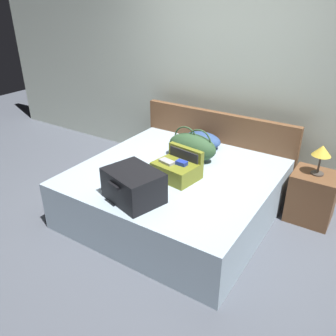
{
  "coord_description": "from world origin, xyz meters",
  "views": [
    {
      "loc": [
        1.65,
        -2.29,
        2.15
      ],
      "look_at": [
        0.0,
        0.26,
        0.61
      ],
      "focal_mm": 36.94,
      "sensor_mm": 36.0,
      "label": 1
    }
  ],
  "objects_px": {
    "bed": "(175,193)",
    "nightstand": "(312,197)",
    "hard_case_medium": "(177,168)",
    "table_lamp": "(322,152)",
    "hard_case_large": "(134,185)",
    "pillow_near_headboard": "(203,140)",
    "duffel_bag": "(192,146)"
  },
  "relations": [
    {
      "from": "hard_case_large",
      "to": "table_lamp",
      "type": "relative_size",
      "value": 1.84
    },
    {
      "from": "bed",
      "to": "duffel_bag",
      "type": "relative_size",
      "value": 3.42
    },
    {
      "from": "hard_case_medium",
      "to": "nightstand",
      "type": "height_order",
      "value": "hard_case_medium"
    },
    {
      "from": "duffel_bag",
      "to": "pillow_near_headboard",
      "type": "xyz_separation_m",
      "value": [
        -0.07,
        0.38,
        -0.07
      ]
    },
    {
      "from": "hard_case_large",
      "to": "pillow_near_headboard",
      "type": "bearing_deg",
      "value": 108.38
    },
    {
      "from": "bed",
      "to": "nightstand",
      "type": "distance_m",
      "value": 1.42
    },
    {
      "from": "hard_case_large",
      "to": "nightstand",
      "type": "xyz_separation_m",
      "value": [
        1.27,
        1.35,
        -0.39
      ]
    },
    {
      "from": "hard_case_large",
      "to": "bed",
      "type": "bearing_deg",
      "value": 104.2
    },
    {
      "from": "bed",
      "to": "duffel_bag",
      "type": "distance_m",
      "value": 0.54
    },
    {
      "from": "nightstand",
      "to": "hard_case_medium",
      "type": "bearing_deg",
      "value": -145.7
    },
    {
      "from": "pillow_near_headboard",
      "to": "duffel_bag",
      "type": "bearing_deg",
      "value": -80.12
    },
    {
      "from": "table_lamp",
      "to": "nightstand",
      "type": "bearing_deg",
      "value": 0.0
    },
    {
      "from": "nightstand",
      "to": "bed",
      "type": "bearing_deg",
      "value": -151.0
    },
    {
      "from": "duffel_bag",
      "to": "pillow_near_headboard",
      "type": "bearing_deg",
      "value": 99.88
    },
    {
      "from": "hard_case_large",
      "to": "duffel_bag",
      "type": "relative_size",
      "value": 1.02
    },
    {
      "from": "bed",
      "to": "pillow_near_headboard",
      "type": "xyz_separation_m",
      "value": [
        -0.07,
        0.73,
        0.34
      ]
    },
    {
      "from": "hard_case_medium",
      "to": "table_lamp",
      "type": "bearing_deg",
      "value": 42.88
    },
    {
      "from": "table_lamp",
      "to": "duffel_bag",
      "type": "bearing_deg",
      "value": -165.0
    },
    {
      "from": "pillow_near_headboard",
      "to": "table_lamp",
      "type": "bearing_deg",
      "value": -1.94
    },
    {
      "from": "hard_case_large",
      "to": "pillow_near_headboard",
      "type": "distance_m",
      "value": 1.39
    },
    {
      "from": "hard_case_medium",
      "to": "pillow_near_headboard",
      "type": "bearing_deg",
      "value": 108.92
    },
    {
      "from": "pillow_near_headboard",
      "to": "bed",
      "type": "bearing_deg",
      "value": -84.34
    },
    {
      "from": "hard_case_large",
      "to": "duffel_bag",
      "type": "distance_m",
      "value": 1.01
    },
    {
      "from": "table_lamp",
      "to": "pillow_near_headboard",
      "type": "bearing_deg",
      "value": 178.06
    },
    {
      "from": "hard_case_medium",
      "to": "pillow_near_headboard",
      "type": "xyz_separation_m",
      "value": [
        -0.15,
        0.84,
        -0.02
      ]
    },
    {
      "from": "hard_case_medium",
      "to": "table_lamp",
      "type": "height_order",
      "value": "table_lamp"
    },
    {
      "from": "nightstand",
      "to": "hard_case_large",
      "type": "bearing_deg",
      "value": -133.34
    },
    {
      "from": "pillow_near_headboard",
      "to": "table_lamp",
      "type": "distance_m",
      "value": 1.33
    },
    {
      "from": "pillow_near_headboard",
      "to": "nightstand",
      "type": "distance_m",
      "value": 1.36
    },
    {
      "from": "table_lamp",
      "to": "hard_case_medium",
      "type": "bearing_deg",
      "value": -145.7
    },
    {
      "from": "pillow_near_headboard",
      "to": "table_lamp",
      "type": "relative_size",
      "value": 1.48
    },
    {
      "from": "bed",
      "to": "table_lamp",
      "type": "xyz_separation_m",
      "value": [
        1.24,
        0.69,
        0.52
      ]
    }
  ]
}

